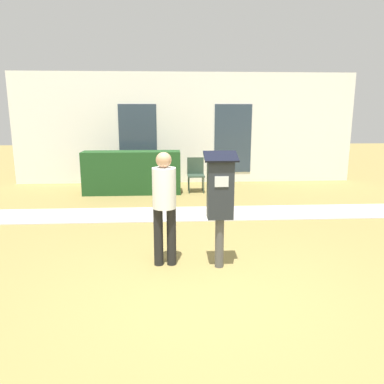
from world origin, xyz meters
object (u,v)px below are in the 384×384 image
object	(u,v)px
outdoor_chair_left	(159,172)
outdoor_chair_middle	(196,172)
person_standing	(164,200)
parking_meter	(220,195)

from	to	relation	value
outdoor_chair_left	outdoor_chair_middle	world-z (taller)	same
person_standing	outdoor_chair_middle	distance (m)	4.92
parking_meter	person_standing	distance (m)	0.76
parking_meter	outdoor_chair_middle	size ratio (longest dim) A/B	1.77
parking_meter	outdoor_chair_middle	distance (m)	4.99
person_standing	outdoor_chair_middle	bearing A→B (deg)	41.50
person_standing	outdoor_chair_middle	size ratio (longest dim) A/B	1.76
outdoor_chair_left	outdoor_chair_middle	xyz separation A→B (m)	(0.98, -0.01, 0.00)
outdoor_chair_middle	person_standing	bearing A→B (deg)	-102.58
parking_meter	person_standing	world-z (taller)	parking_meter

